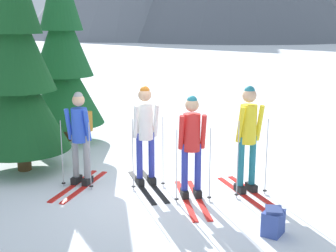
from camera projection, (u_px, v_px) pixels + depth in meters
The scene contains 8 objects.
ground_plane at pixel (162, 188), 7.98m from camera, with size 400.00×400.00×0.00m, color white.
skier_in_blue at pixel (80, 133), 7.95m from camera, with size 0.60×1.69×1.69m.
skier_in_white at pixel (145, 130), 7.92m from camera, with size 1.03×1.68×1.79m.
skier_in_red at pixel (191, 141), 7.33m from camera, with size 0.78×1.75×1.72m.
skier_in_yellow at pixel (248, 134), 7.54m from camera, with size 1.10×1.70×1.84m.
pine_tree_near at pixel (63, 56), 10.76m from camera, with size 1.87×1.87×4.51m.
pine_tree_far at pixel (17, 66), 8.50m from camera, with size 1.85×1.85×4.48m.
backpack_on_snow_front at pixel (273, 222), 6.19m from camera, with size 0.35×0.39×0.38m.
Camera 1 is at (1.21, -7.44, 2.85)m, focal length 48.37 mm.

